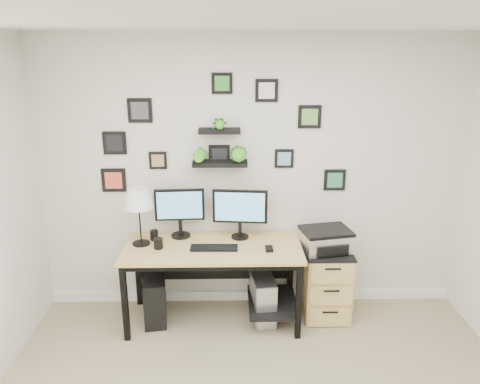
{
  "coord_description": "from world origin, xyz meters",
  "views": [
    {
      "loc": [
        -0.2,
        -2.23,
        2.48
      ],
      "look_at": [
        -0.12,
        1.83,
        1.2
      ],
      "focal_mm": 35.0,
      "sensor_mm": 36.0,
      "label": 1
    }
  ],
  "objects_px": {
    "table_lamp": "(138,200)",
    "pc_tower_grey": "(263,298)",
    "file_cabinet": "(326,282)",
    "printer": "(326,240)",
    "pc_tower_black": "(155,298)",
    "monitor_right": "(240,210)",
    "mug": "(158,243)",
    "desk": "(217,257)",
    "monitor_left": "(180,209)"
  },
  "relations": [
    {
      "from": "table_lamp",
      "to": "pc_tower_grey",
      "type": "xyz_separation_m",
      "value": [
        1.11,
        -0.05,
        -0.96
      ]
    },
    {
      "from": "table_lamp",
      "to": "pc_tower_grey",
      "type": "bearing_deg",
      "value": -2.68
    },
    {
      "from": "file_cabinet",
      "to": "table_lamp",
      "type": "bearing_deg",
      "value": -179.14
    },
    {
      "from": "printer",
      "to": "pc_tower_grey",
      "type": "bearing_deg",
      "value": -172.65
    },
    {
      "from": "pc_tower_black",
      "to": "file_cabinet",
      "type": "distance_m",
      "value": 1.62
    },
    {
      "from": "monitor_right",
      "to": "mug",
      "type": "relative_size",
      "value": 5.4
    },
    {
      "from": "mug",
      "to": "printer",
      "type": "bearing_deg",
      "value": 4.46
    },
    {
      "from": "desk",
      "to": "pc_tower_black",
      "type": "xyz_separation_m",
      "value": [
        -0.59,
        -0.01,
        -0.41
      ]
    },
    {
      "from": "desk",
      "to": "file_cabinet",
      "type": "relative_size",
      "value": 2.39
    },
    {
      "from": "mug",
      "to": "printer",
      "type": "distance_m",
      "value": 1.52
    },
    {
      "from": "file_cabinet",
      "to": "desk",
      "type": "bearing_deg",
      "value": -176.75
    },
    {
      "from": "table_lamp",
      "to": "printer",
      "type": "relative_size",
      "value": 1.07
    },
    {
      "from": "file_cabinet",
      "to": "pc_tower_black",
      "type": "bearing_deg",
      "value": -177.68
    },
    {
      "from": "monitor_left",
      "to": "mug",
      "type": "relative_size",
      "value": 5.0
    },
    {
      "from": "monitor_left",
      "to": "file_cabinet",
      "type": "relative_size",
      "value": 0.7
    },
    {
      "from": "table_lamp",
      "to": "monitor_left",
      "type": "bearing_deg",
      "value": 25.88
    },
    {
      "from": "mug",
      "to": "file_cabinet",
      "type": "xyz_separation_m",
      "value": [
        1.54,
        0.12,
        -0.46
      ]
    },
    {
      "from": "table_lamp",
      "to": "pc_tower_black",
      "type": "relative_size",
      "value": 1.2
    },
    {
      "from": "printer",
      "to": "monitor_left",
      "type": "bearing_deg",
      "value": 173.92
    },
    {
      "from": "monitor_right",
      "to": "mug",
      "type": "distance_m",
      "value": 0.8
    },
    {
      "from": "desk",
      "to": "printer",
      "type": "bearing_deg",
      "value": 3.14
    },
    {
      "from": "desk",
      "to": "monitor_right",
      "type": "xyz_separation_m",
      "value": [
        0.21,
        0.16,
        0.4
      ]
    },
    {
      "from": "monitor_left",
      "to": "file_cabinet",
      "type": "distance_m",
      "value": 1.54
    },
    {
      "from": "monitor_right",
      "to": "printer",
      "type": "distance_m",
      "value": 0.84
    },
    {
      "from": "monitor_right",
      "to": "monitor_left",
      "type": "bearing_deg",
      "value": 175.97
    },
    {
      "from": "desk",
      "to": "mug",
      "type": "bearing_deg",
      "value": -172.98
    },
    {
      "from": "monitor_left",
      "to": "pc_tower_black",
      "type": "relative_size",
      "value": 1.06
    },
    {
      "from": "monitor_left",
      "to": "monitor_right",
      "type": "relative_size",
      "value": 0.93
    },
    {
      "from": "desk",
      "to": "monitor_right",
      "type": "bearing_deg",
      "value": 36.6
    },
    {
      "from": "desk",
      "to": "table_lamp",
      "type": "bearing_deg",
      "value": 177.29
    },
    {
      "from": "monitor_left",
      "to": "mug",
      "type": "height_order",
      "value": "monitor_left"
    },
    {
      "from": "pc_tower_grey",
      "to": "printer",
      "type": "xyz_separation_m",
      "value": [
        0.58,
        0.07,
        0.55
      ]
    },
    {
      "from": "desk",
      "to": "table_lamp",
      "type": "distance_m",
      "value": 0.88
    },
    {
      "from": "table_lamp",
      "to": "pc_tower_black",
      "type": "xyz_separation_m",
      "value": [
        0.1,
        -0.04,
        -0.95
      ]
    },
    {
      "from": "pc_tower_grey",
      "to": "printer",
      "type": "distance_m",
      "value": 0.8
    },
    {
      "from": "pc_tower_black",
      "to": "pc_tower_grey",
      "type": "distance_m",
      "value": 1.01
    },
    {
      "from": "table_lamp",
      "to": "pc_tower_black",
      "type": "bearing_deg",
      "value": -21.65
    },
    {
      "from": "desk",
      "to": "pc_tower_black",
      "type": "height_order",
      "value": "desk"
    },
    {
      "from": "desk",
      "to": "monitor_right",
      "type": "height_order",
      "value": "monitor_right"
    },
    {
      "from": "mug",
      "to": "printer",
      "type": "relative_size",
      "value": 0.19
    },
    {
      "from": "table_lamp",
      "to": "file_cabinet",
      "type": "bearing_deg",
      "value": 0.86
    },
    {
      "from": "monitor_right",
      "to": "table_lamp",
      "type": "relative_size",
      "value": 0.96
    },
    {
      "from": "table_lamp",
      "to": "file_cabinet",
      "type": "height_order",
      "value": "table_lamp"
    },
    {
      "from": "monitor_left",
      "to": "mug",
      "type": "distance_m",
      "value": 0.39
    },
    {
      "from": "table_lamp",
      "to": "printer",
      "type": "bearing_deg",
      "value": 0.76
    },
    {
      "from": "table_lamp",
      "to": "pc_tower_black",
      "type": "distance_m",
      "value": 0.96
    },
    {
      "from": "pc_tower_grey",
      "to": "file_cabinet",
      "type": "bearing_deg",
      "value": 7.37
    },
    {
      "from": "monitor_left",
      "to": "pc_tower_grey",
      "type": "height_order",
      "value": "monitor_left"
    },
    {
      "from": "monitor_left",
      "to": "printer",
      "type": "relative_size",
      "value": 0.95
    },
    {
      "from": "monitor_right",
      "to": "table_lamp",
      "type": "distance_m",
      "value": 0.92
    }
  ]
}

